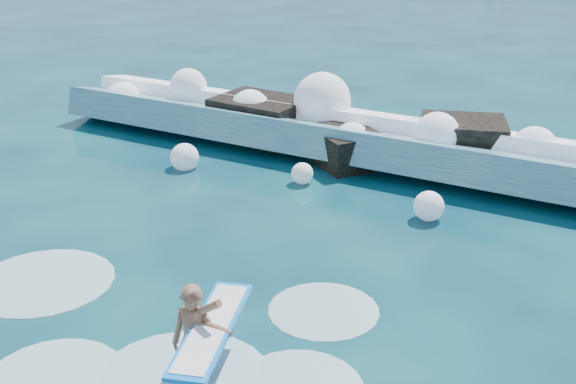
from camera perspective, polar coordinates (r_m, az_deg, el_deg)
name	(u,v)px	position (r m, az deg, el deg)	size (l,w,h in m)	color
ground	(163,274)	(13.47, -9.83, -6.37)	(200.00, 200.00, 0.00)	#07273A
breaking_wave	(335,136)	(19.28, 3.71, 4.46)	(16.53, 2.64, 1.43)	teal
rock_cluster	(344,136)	(19.41, 4.45, 4.46)	(8.25, 3.46, 1.45)	black
surfer_with_board	(198,340)	(10.35, -7.12, -11.52)	(1.30, 2.95, 1.79)	brown
wave_spray	(345,122)	(19.07, 4.56, 5.52)	(15.33, 4.68, 2.07)	white
surf_foam	(154,346)	(11.50, -10.52, -11.88)	(8.78, 5.50, 0.13)	silver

